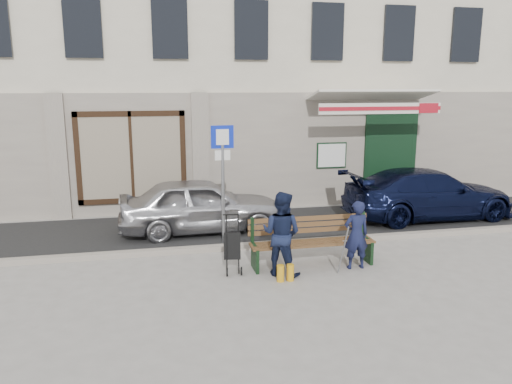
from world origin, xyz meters
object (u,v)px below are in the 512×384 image
object	(u,v)px
car_navy	(428,194)
parking_sign	(223,166)
woman	(281,234)
car_silver	(201,205)
man	(356,235)
stroller	(232,247)
bench	(310,242)

from	to	relation	value
car_navy	parking_sign	xyz separation A→B (m)	(-5.52, -1.11, 1.07)
woman	car_silver	bearing A→B (deg)	-30.51
man	stroller	xyz separation A→B (m)	(-2.30, 0.30, -0.18)
car_silver	car_navy	world-z (taller)	same
parking_sign	bench	distance (m)	2.49
car_silver	car_navy	xyz separation A→B (m)	(5.88, 0.01, 0.00)
car_navy	stroller	world-z (taller)	car_navy
bench	car_navy	bearing A→B (deg)	33.61
car_navy	bench	xyz separation A→B (m)	(-4.09, -2.72, -0.19)
man	woman	xyz separation A→B (m)	(-1.45, -0.01, 0.12)
woman	stroller	size ratio (longest dim) A/B	1.45
parking_sign	woman	size ratio (longest dim) A/B	1.67
stroller	parking_sign	bearing A→B (deg)	95.88
bench	car_silver	bearing A→B (deg)	123.44
parking_sign	man	size ratio (longest dim) A/B	1.97
car_silver	stroller	world-z (taller)	car_silver
woman	stroller	world-z (taller)	woman
car_navy	bench	size ratio (longest dim) A/B	1.85
parking_sign	man	distance (m)	3.13
car_silver	parking_sign	size ratio (longest dim) A/B	1.47
parking_sign	stroller	distance (m)	2.05
car_silver	stroller	xyz separation A→B (m)	(0.29, -2.74, -0.17)
man	woman	distance (m)	1.45
car_navy	woman	distance (m)	5.64
car_navy	woman	bearing A→B (deg)	121.34
man	car_silver	bearing A→B (deg)	-48.67
car_silver	stroller	distance (m)	2.76
parking_sign	stroller	xyz separation A→B (m)	(-0.08, -1.63, -1.24)
car_silver	stroller	bearing A→B (deg)	-175.75
parking_sign	woman	bearing A→B (deg)	-70.95
woman	bench	bearing A→B (deg)	-114.18
car_silver	woman	world-z (taller)	woman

